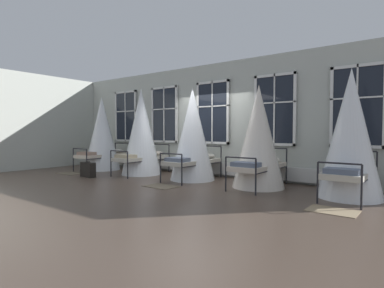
{
  "coord_description": "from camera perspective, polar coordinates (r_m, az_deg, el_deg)",
  "views": [
    {
      "loc": [
        5.09,
        -6.71,
        1.36
      ],
      "look_at": [
        -0.01,
        0.19,
        1.01
      ],
      "focal_mm": 28.71,
      "sensor_mm": 36.0,
      "label": 1
    }
  ],
  "objects": [
    {
      "name": "ground",
      "position": [
        8.53,
        -0.73,
        -6.83
      ],
      "size": [
        22.33,
        22.33,
        0.0
      ],
      "primitive_type": "plane",
      "color": "#4C3D33"
    },
    {
      "name": "back_wall_with_windows",
      "position": [
        9.54,
        4.18,
        4.49
      ],
      "size": [
        12.17,
        0.1,
        3.44
      ],
      "primitive_type": "cube",
      "color": "#B2B7AD",
      "rests_on": "ground"
    },
    {
      "name": "end_wall_left",
      "position": [
        12.16,
        -30.46,
        3.71
      ],
      "size": [
        0.1,
        7.47,
        3.44
      ],
      "primitive_type": "cube",
      "color": "#B2B7AD",
      "rests_on": "ground"
    },
    {
      "name": "window_bank",
      "position": [
        9.43,
        3.78,
        1.03
      ],
      "size": [
        9.04,
        0.1,
        2.83
      ],
      "color": "black",
      "rests_on": "ground"
    },
    {
      "name": "cot_first",
      "position": [
        11.35,
        -16.36,
        1.71
      ],
      "size": [
        1.26,
        1.88,
        2.58
      ],
      "rotation": [
        0.0,
        0.0,
        1.59
      ],
      "color": "black",
      "rests_on": "ground"
    },
    {
      "name": "cot_second",
      "position": [
        9.85,
        -9.39,
        2.05
      ],
      "size": [
        1.26,
        1.87,
        2.71
      ],
      "rotation": [
        0.0,
        0.0,
        1.58
      ],
      "color": "black",
      "rests_on": "ground"
    },
    {
      "name": "cot_third",
      "position": [
        8.6,
        0.1,
        1.63
      ],
      "size": [
        1.26,
        1.88,
        2.58
      ],
      "rotation": [
        0.0,
        0.0,
        1.55
      ],
      "color": "black",
      "rests_on": "ground"
    },
    {
      "name": "cot_fourth",
      "position": [
        7.59,
        12.25,
        1.12
      ],
      "size": [
        1.26,
        1.87,
        2.48
      ],
      "rotation": [
        0.0,
        0.0,
        1.56
      ],
      "color": "black",
      "rests_on": "ground"
    },
    {
      "name": "cot_fifth",
      "position": [
        7.01,
        27.34,
        1.47
      ],
      "size": [
        1.26,
        1.88,
        2.65
      ],
      "rotation": [
        0.0,
        0.0,
        1.54
      ],
      "color": "black",
      "rests_on": "ground"
    },
    {
      "name": "rug_first",
      "position": [
        10.71,
        -21.65,
        -5.09
      ],
      "size": [
        0.83,
        0.6,
        0.01
      ],
      "primitive_type": "cube",
      "rotation": [
        0.0,
        0.0,
        0.05
      ],
      "color": "brown",
      "rests_on": "ground"
    },
    {
      "name": "rug_third",
      "position": [
        7.69,
        -5.79,
        -7.82
      ],
      "size": [
        0.83,
        0.6,
        0.01
      ],
      "primitive_type": "cube",
      "rotation": [
        0.0,
        0.0,
        -0.05
      ],
      "color": "brown",
      "rests_on": "ground"
    },
    {
      "name": "rug_fifth",
      "position": [
        5.87,
        24.62,
        -11.2
      ],
      "size": [
        0.81,
        0.58,
        0.01
      ],
      "primitive_type": "cube",
      "rotation": [
        0.0,
        0.0,
        -0.02
      ],
      "color": "#8E7A5B",
      "rests_on": "ground"
    },
    {
      "name": "suitcase_dark",
      "position": [
        9.67,
        -18.77,
        -4.53
      ],
      "size": [
        0.57,
        0.26,
        0.47
      ],
      "rotation": [
        0.0,
        0.0,
        -0.08
      ],
      "color": "black",
      "rests_on": "ground"
    }
  ]
}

